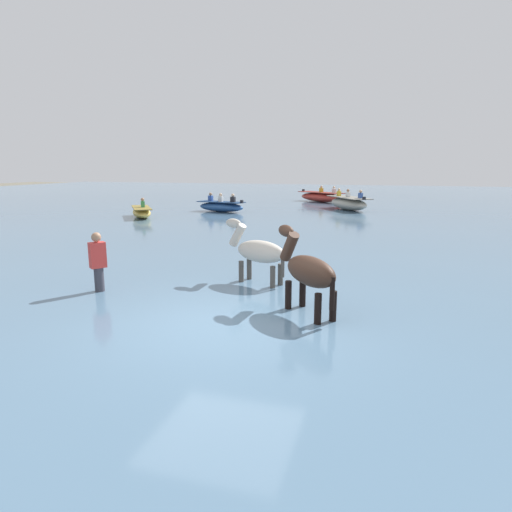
# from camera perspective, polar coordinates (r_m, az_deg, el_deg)

# --- Properties ---
(ground_plane) EXTENTS (120.00, 120.00, 0.00)m
(ground_plane) POSITION_cam_1_polar(r_m,az_deg,el_deg) (7.78, -4.20, -11.11)
(ground_plane) COLOR #666051
(water_surface) EXTENTS (90.00, 90.00, 0.37)m
(water_surface) POSITION_cam_1_polar(r_m,az_deg,el_deg) (17.13, 7.79, 2.02)
(water_surface) COLOR slate
(water_surface) RESTS_ON ground
(horse_lead_dark_bay) EXTENTS (1.44, 1.45, 1.89)m
(horse_lead_dark_bay) POSITION_cam_1_polar(r_m,az_deg,el_deg) (7.95, 6.69, -2.17)
(horse_lead_dark_bay) COLOR #382319
(horse_lead_dark_bay) RESTS_ON ground
(horse_trailing_pinto) EXTENTS (1.63, 0.84, 1.79)m
(horse_trailing_pinto) POSITION_cam_1_polar(r_m,az_deg,el_deg) (9.99, 0.27, 0.38)
(horse_trailing_pinto) COLOR beige
(horse_trailing_pinto) RESTS_ON ground
(boat_near_starboard) EXTENTS (3.07, 1.62, 1.06)m
(boat_near_starboard) POSITION_cam_1_polar(r_m,az_deg,el_deg) (25.75, -4.50, 6.37)
(boat_near_starboard) COLOR #28518E
(boat_near_starboard) RESTS_ON water_surface
(boat_far_offshore) EXTENTS (2.35, 2.81, 1.00)m
(boat_far_offshore) POSITION_cam_1_polar(r_m,az_deg,el_deg) (23.59, -14.46, 5.47)
(boat_far_offshore) COLOR gold
(boat_far_offshore) RESTS_ON water_surface
(boat_mid_channel) EXTENTS (3.14, 3.90, 1.24)m
(boat_mid_channel) POSITION_cam_1_polar(r_m,az_deg,el_deg) (27.40, 11.78, 6.65)
(boat_mid_channel) COLOR #B2AD9E
(boat_mid_channel) RESTS_ON water_surface
(boat_distant_west) EXTENTS (3.88, 3.22, 1.18)m
(boat_distant_west) POSITION_cam_1_polar(r_m,az_deg,el_deg) (33.04, 8.37, 7.51)
(boat_distant_west) COLOR #BC382D
(boat_distant_west) RESTS_ON water_surface
(person_wading_mid) EXTENTS (0.35, 0.38, 1.63)m
(person_wading_mid) POSITION_cam_1_polar(r_m,az_deg,el_deg) (9.94, -19.57, -1.47)
(person_wading_mid) COLOR #383842
(person_wading_mid) RESTS_ON ground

